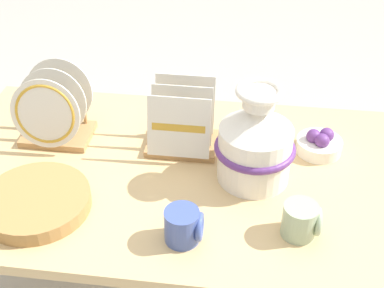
{
  "coord_description": "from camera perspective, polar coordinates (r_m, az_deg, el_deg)",
  "views": [
    {
      "loc": [
        0.16,
        -1.25,
        1.69
      ],
      "look_at": [
        0.0,
        0.0,
        0.75
      ],
      "focal_mm": 50.0,
      "sensor_mm": 36.0,
      "label": 1
    }
  ],
  "objects": [
    {
      "name": "ceramic_vase",
      "position": [
        1.56,
        6.78,
        0.31
      ],
      "size": [
        0.24,
        0.24,
        0.31
      ],
      "color": "white",
      "rests_on": "display_table"
    },
    {
      "name": "mug_cobalt_glaze",
      "position": [
        1.41,
        -0.87,
        -8.73
      ],
      "size": [
        0.1,
        0.09,
        0.1
      ],
      "color": "#42569E",
      "rests_on": "display_table"
    },
    {
      "name": "dish_rack_round_plates",
      "position": [
        1.79,
        -14.56,
        2.93
      ],
      "size": [
        0.22,
        0.19,
        0.25
      ],
      "color": "tan",
      "rests_on": "display_table"
    },
    {
      "name": "display_table",
      "position": [
        1.68,
        0.0,
        -4.73
      ],
      "size": [
        1.56,
        0.85,
        0.64
      ],
      "color": "tan",
      "rests_on": "ground_plane"
    },
    {
      "name": "fruit_bowl",
      "position": [
        1.76,
        13.43,
        0.05
      ],
      "size": [
        0.15,
        0.15,
        0.08
      ],
      "color": "silver",
      "rests_on": "display_table"
    },
    {
      "name": "dish_rack_square_plates",
      "position": [
        1.71,
        -1.07,
        1.57
      ],
      "size": [
        0.22,
        0.19,
        0.22
      ],
      "color": "tan",
      "rests_on": "display_table"
    },
    {
      "name": "mug_sage_glaze",
      "position": [
        1.45,
        11.6,
        -7.98
      ],
      "size": [
        0.1,
        0.09,
        0.1
      ],
      "color": "#9EB28E",
      "rests_on": "display_table"
    },
    {
      "name": "wicker_charger_stack",
      "position": [
        1.57,
        -16.27,
        -5.93
      ],
      "size": [
        0.31,
        0.31,
        0.04
      ],
      "color": "#AD7F47",
      "rests_on": "display_table"
    }
  ]
}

